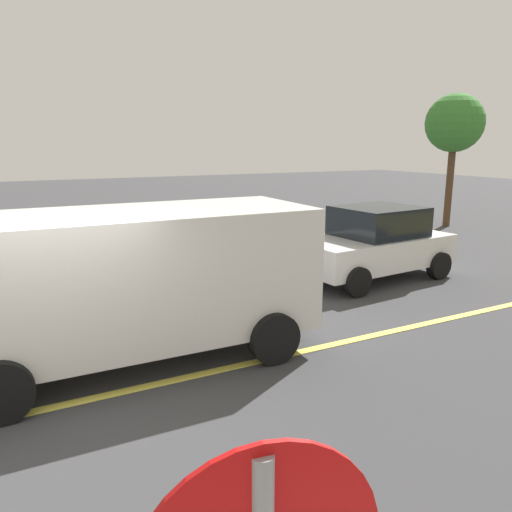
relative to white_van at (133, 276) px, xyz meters
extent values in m
plane|color=#38383A|center=(-1.15, -0.91, -1.27)|extent=(80.00, 80.00, 0.00)
cube|color=#E0D14C|center=(1.85, -0.91, -1.26)|extent=(28.00, 0.16, 0.01)
cube|color=silver|center=(-0.02, 0.00, 0.02)|extent=(5.23, 2.07, 1.82)
cube|color=black|center=(2.06, -0.03, 0.42)|extent=(0.18, 1.84, 0.80)
cylinder|color=black|center=(1.76, 0.98, -0.89)|extent=(0.76, 0.27, 0.76)
cylinder|color=black|center=(1.73, -1.02, -0.89)|extent=(0.76, 0.27, 0.76)
cylinder|color=black|center=(-1.78, 1.02, -0.89)|extent=(0.76, 0.27, 0.76)
cube|color=white|center=(6.03, 1.96, -0.61)|extent=(3.97, 2.18, 0.68)
cube|color=black|center=(6.22, 1.98, 0.07)|extent=(1.97, 1.78, 0.68)
cylinder|color=black|center=(4.81, 0.93, -0.95)|extent=(0.66, 0.27, 0.64)
cylinder|color=black|center=(4.65, 2.77, -0.95)|extent=(0.66, 0.27, 0.64)
cylinder|color=black|center=(7.40, 1.15, -0.95)|extent=(0.66, 0.27, 0.64)
cylinder|color=black|center=(7.24, 3.00, -0.95)|extent=(0.66, 0.27, 0.64)
cylinder|color=#513823|center=(13.57, 6.48, 0.36)|extent=(0.26, 0.26, 3.26)
sphere|color=#387A2D|center=(13.57, 6.48, 2.57)|extent=(2.12, 2.12, 2.12)
camera|label=1|loc=(-1.56, -6.83, 1.86)|focal=34.59mm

